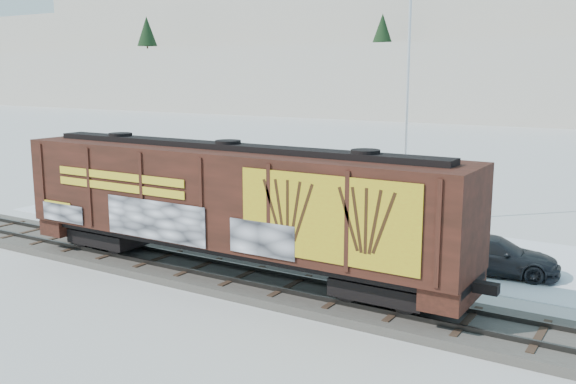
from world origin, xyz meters
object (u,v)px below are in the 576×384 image
Objects in this scene: car_dark at (493,255)px; car_white at (342,226)px; hopper_railcar at (229,201)px; flagpole at (408,132)px; car_silver at (359,223)px.

car_white is at bearing 75.67° from car_dark.
hopper_railcar is 1.44× the size of flagpole.
flagpole is 5.73m from car_silver.
flagpole reaches higher than car_white.
car_dark is at bearing -119.64° from car_white.
hopper_railcar is 9.97m from car_dark.
car_white is 6.68m from car_dark.
flagpole is at bearing 35.09° from car_dark.
car_silver is 6.62m from car_dark.
hopper_railcar is 8.12m from car_silver.
car_silver reaches higher than car_dark.
hopper_railcar reaches higher than car_white.
hopper_railcar is 6.95m from car_white.
car_silver is at bearing -37.65° from car_white.
hopper_railcar is at bearing 166.24° from car_silver.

